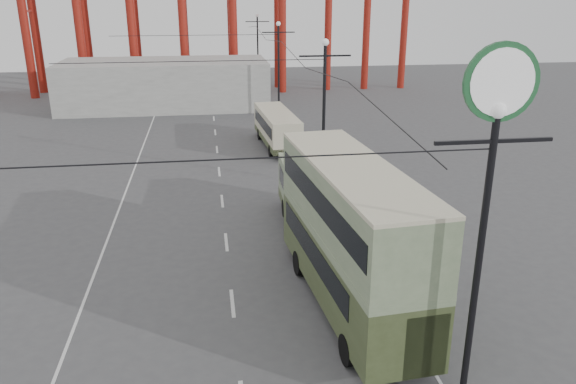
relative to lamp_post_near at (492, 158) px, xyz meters
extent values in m
plane|color=#47484A|center=(-5.60, 3.00, -7.86)|extent=(160.00, 160.00, 0.00)
cube|color=silver|center=(-6.60, 22.00, -7.86)|extent=(0.15, 82.00, 0.01)
cube|color=silver|center=(-0.20, 23.00, -7.86)|extent=(0.12, 120.00, 0.01)
cube|color=silver|center=(-12.60, 23.00, -7.86)|extent=(0.12, 120.00, 0.01)
cylinder|color=black|center=(0.00, 0.00, -3.36)|extent=(0.20, 0.20, 9.00)
cube|color=black|center=(0.00, 0.00, 0.44)|extent=(3.20, 0.10, 0.10)
sphere|color=white|center=(0.00, 0.00, 1.24)|extent=(0.44, 0.44, 0.44)
cylinder|color=#1E592E|center=(0.00, 0.00, 1.94)|extent=(2.00, 0.12, 2.00)
cylinder|color=white|center=(0.00, 0.00, 1.94)|extent=(1.70, 0.16, 1.70)
cylinder|color=black|center=(0.00, 21.00, -3.36)|extent=(0.20, 0.20, 9.00)
cylinder|color=black|center=(0.00, 21.00, -7.61)|extent=(0.44, 0.44, 0.50)
cube|color=black|center=(0.00, 21.00, 0.44)|extent=(3.20, 0.10, 0.10)
sphere|color=white|center=(0.00, 21.00, 1.24)|extent=(0.44, 0.44, 0.44)
cylinder|color=black|center=(0.00, 43.00, -3.36)|extent=(0.20, 0.20, 9.00)
cylinder|color=black|center=(0.00, 43.00, -7.61)|extent=(0.44, 0.44, 0.50)
cube|color=black|center=(0.00, 43.00, 0.44)|extent=(3.20, 0.10, 0.10)
sphere|color=white|center=(0.00, 43.00, 1.24)|extent=(0.44, 0.44, 0.44)
cylinder|color=black|center=(0.00, 65.00, -3.36)|extent=(0.20, 0.20, 9.00)
cylinder|color=black|center=(0.00, 65.00, -7.61)|extent=(0.44, 0.44, 0.50)
cube|color=black|center=(0.00, 65.00, 0.44)|extent=(3.20, 0.10, 0.10)
sphere|color=white|center=(0.00, 65.00, 1.24)|extent=(0.44, 0.44, 0.44)
cylinder|color=maroon|center=(-27.60, 58.00, 1.14)|extent=(1.00, 1.00, 18.00)
cylinder|color=maroon|center=(-27.60, 62.00, 1.14)|extent=(1.00, 1.00, 18.00)
cylinder|color=maroon|center=(13.40, 59.00, 3.14)|extent=(0.90, 0.90, 22.00)
cylinder|color=maroon|center=(18.40, 59.00, -0.86)|extent=(0.90, 0.90, 14.00)
cube|color=#959691|center=(-11.60, 50.00, -5.36)|extent=(22.00, 10.00, 5.00)
cube|color=#374223|center=(-2.01, 6.11, -6.04)|extent=(3.71, 11.24, 2.43)
cube|color=black|center=(-2.01, 6.11, -5.54)|extent=(3.56, 9.04, 0.99)
cube|color=#6C805D|center=(-2.01, 6.11, -4.66)|extent=(3.73, 11.24, 0.33)
cube|color=#6C805D|center=(-2.01, 6.11, -3.28)|extent=(3.71, 11.24, 2.43)
cube|color=black|center=(-2.01, 6.11, -3.17)|extent=(3.69, 10.58, 0.94)
cube|color=beige|center=(-2.01, 6.11, -2.00)|extent=(3.73, 11.24, 0.13)
cylinder|color=black|center=(-3.52, 9.08, -7.31)|extent=(0.40, 1.13, 1.10)
cylinder|color=black|center=(-1.04, 9.30, -7.31)|extent=(0.40, 1.13, 1.10)
cylinder|color=black|center=(-2.95, 2.48, -7.31)|extent=(0.40, 1.13, 1.10)
cylinder|color=black|center=(-0.46, 2.70, -7.31)|extent=(0.40, 1.13, 1.10)
cube|color=#6C805D|center=(-2.09, 12.64, -6.10)|extent=(2.73, 11.12, 2.42)
cube|color=black|center=(-2.09, 12.64, -5.70)|extent=(2.74, 9.91, 0.96)
cube|color=#374223|center=(-2.09, 12.64, -7.06)|extent=(2.76, 11.12, 0.50)
cube|color=#6C805D|center=(-2.09, 12.64, -4.81)|extent=(2.75, 11.12, 0.16)
cylinder|color=black|center=(-3.17, 15.78, -7.36)|extent=(0.30, 1.01, 1.01)
cylinder|color=black|center=(-0.90, 15.74, -7.36)|extent=(0.30, 1.01, 1.01)
cylinder|color=black|center=(-3.30, 9.14, -7.36)|extent=(0.30, 1.01, 1.01)
cylinder|color=black|center=(-1.02, 9.10, -7.36)|extent=(0.30, 1.01, 1.01)
cube|color=beige|center=(-1.68, 31.30, -6.26)|extent=(2.86, 9.30, 2.20)
cube|color=black|center=(-1.68, 31.30, -5.89)|extent=(2.83, 8.20, 0.87)
cube|color=#374223|center=(-1.68, 31.30, -7.13)|extent=(2.89, 9.30, 0.46)
cube|color=beige|center=(-1.68, 31.30, -5.08)|extent=(2.88, 9.30, 0.15)
cylinder|color=black|center=(-2.86, 33.62, -7.40)|extent=(0.31, 0.93, 0.92)
cylinder|color=black|center=(-0.79, 33.75, -7.40)|extent=(0.31, 0.93, 0.92)
cylinder|color=black|center=(-2.55, 28.49, -7.40)|extent=(0.31, 0.93, 0.92)
cylinder|color=black|center=(-0.48, 28.62, -7.40)|extent=(0.31, 0.93, 0.92)
imported|color=black|center=(-3.16, 12.56, -7.04)|extent=(0.65, 0.48, 1.64)
camera|label=1|loc=(-7.25, -13.07, 4.02)|focal=35.00mm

